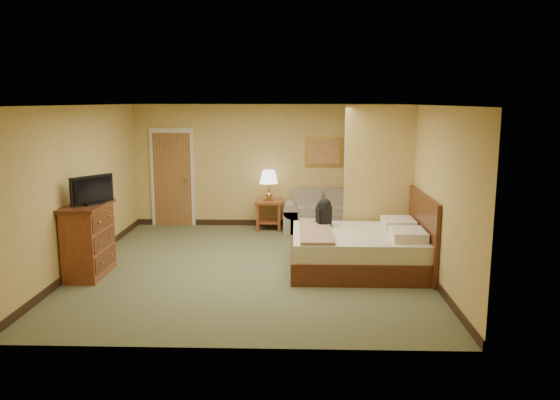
{
  "coord_description": "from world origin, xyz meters",
  "views": [
    {
      "loc": [
        0.71,
        -8.56,
        2.66
      ],
      "look_at": [
        0.43,
        0.6,
        1.0
      ],
      "focal_mm": 35.0,
      "sensor_mm": 36.0,
      "label": 1
    }
  ],
  "objects_px": {
    "bed": "(365,249)",
    "dresser": "(89,240)",
    "loveseat": "(324,217)",
    "coffee_table": "(325,236)"
  },
  "relations": [
    {
      "from": "loveseat",
      "to": "coffee_table",
      "type": "xyz_separation_m",
      "value": [
        -0.06,
        -1.77,
        0.04
      ]
    },
    {
      "from": "coffee_table",
      "to": "dresser",
      "type": "xyz_separation_m",
      "value": [
        -3.7,
        -1.33,
        0.25
      ]
    },
    {
      "from": "loveseat",
      "to": "bed",
      "type": "relative_size",
      "value": 0.75
    },
    {
      "from": "dresser",
      "to": "bed",
      "type": "height_order",
      "value": "bed"
    },
    {
      "from": "dresser",
      "to": "bed",
      "type": "xyz_separation_m",
      "value": [
        4.29,
        0.43,
        -0.23
      ]
    },
    {
      "from": "coffee_table",
      "to": "dresser",
      "type": "relative_size",
      "value": 0.74
    },
    {
      "from": "loveseat",
      "to": "bed",
      "type": "height_order",
      "value": "bed"
    },
    {
      "from": "dresser",
      "to": "bed",
      "type": "relative_size",
      "value": 0.5
    },
    {
      "from": "coffee_table",
      "to": "dresser",
      "type": "distance_m",
      "value": 3.94
    },
    {
      "from": "bed",
      "to": "dresser",
      "type": "bearing_deg",
      "value": -174.23
    }
  ]
}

